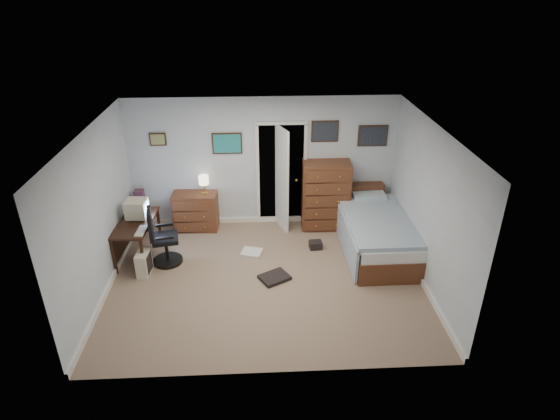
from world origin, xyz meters
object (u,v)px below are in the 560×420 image
object	(u,v)px
computer_desk	(132,230)
office_chair	(162,242)
tall_dresser	(325,195)
bed	(377,232)
low_dresser	(196,211)

from	to	relation	value
computer_desk	office_chair	bearing A→B (deg)	-20.43
office_chair	tall_dresser	xyz separation A→B (m)	(2.92, 1.17, 0.26)
tall_dresser	bed	bearing A→B (deg)	-46.65
office_chair	tall_dresser	distance (m)	3.15
low_dresser	tall_dresser	distance (m)	2.51
low_dresser	bed	size ratio (longest dim) A/B	0.37
computer_desk	bed	size ratio (longest dim) A/B	0.54
office_chair	tall_dresser	world-z (taller)	tall_dresser
computer_desk	low_dresser	xyz separation A→B (m)	(0.97, 0.95, -0.15)
low_dresser	tall_dresser	bearing A→B (deg)	3.32
low_dresser	bed	xyz separation A→B (m)	(3.29, -0.95, -0.03)
low_dresser	tall_dresser	world-z (taller)	tall_dresser
computer_desk	tall_dresser	size ratio (longest dim) A/B	0.92
computer_desk	office_chair	size ratio (longest dim) A/B	1.18
bed	low_dresser	bearing A→B (deg)	163.42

